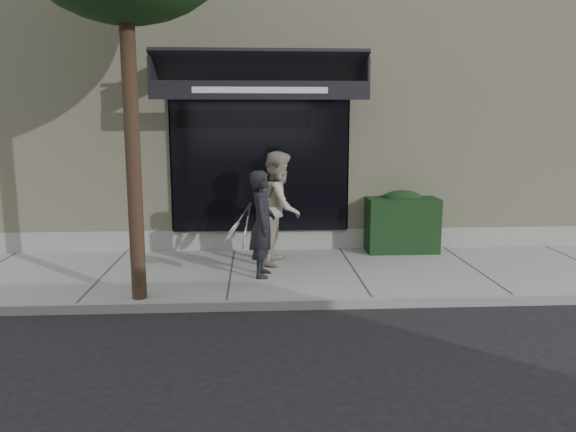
{
  "coord_description": "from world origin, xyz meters",
  "views": [
    {
      "loc": [
        -1.59,
        -8.82,
        2.55
      ],
      "look_at": [
        -1.04,
        0.6,
        0.91
      ],
      "focal_mm": 35.0,
      "sensor_mm": 36.0,
      "label": 1
    }
  ],
  "objects": [
    {
      "name": "sidewalk",
      "position": [
        0.0,
        0.0,
        0.06
      ],
      "size": [
        20.0,
        3.0,
        0.12
      ],
      "primitive_type": "cube",
      "color": "gray",
      "rests_on": "ground"
    },
    {
      "name": "pedestrian_back",
      "position": [
        -1.19,
        0.54,
        1.07
      ],
      "size": [
        0.85,
        1.04,
        1.9
      ],
      "color": "#AEA08B",
      "rests_on": "sidewalk"
    },
    {
      "name": "building_facade",
      "position": [
        -0.01,
        4.96,
        2.74
      ],
      "size": [
        14.3,
        8.04,
        5.64
      ],
      "color": "beige",
      "rests_on": "ground"
    },
    {
      "name": "pedestrian_front",
      "position": [
        -1.5,
        -0.3,
        0.95
      ],
      "size": [
        0.82,
        0.85,
        1.66
      ],
      "color": "black",
      "rests_on": "sidewalk"
    },
    {
      "name": "hedge",
      "position": [
        1.1,
        1.25,
        0.66
      ],
      "size": [
        1.3,
        0.7,
        1.14
      ],
      "color": "black",
      "rests_on": "sidewalk"
    },
    {
      "name": "curb",
      "position": [
        0.0,
        -1.55,
        0.07
      ],
      "size": [
        20.0,
        0.1,
        0.14
      ],
      "primitive_type": "cube",
      "color": "gray",
      "rests_on": "ground"
    },
    {
      "name": "ground",
      "position": [
        0.0,
        0.0,
        0.0
      ],
      "size": [
        80.0,
        80.0,
        0.0
      ],
      "primitive_type": "plane",
      "color": "black",
      "rests_on": "ground"
    }
  ]
}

